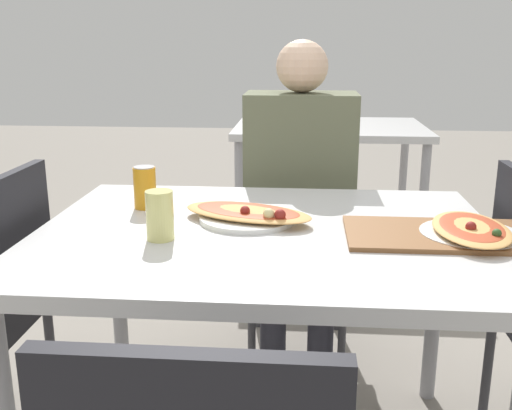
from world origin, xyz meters
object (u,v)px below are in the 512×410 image
object	(u,v)px
dining_table	(266,254)
chair_far_seated	(299,224)
drink_glass	(160,215)
pizza_second	(471,231)
soda_can	(145,187)
person_seated	(300,179)
pizza_main	(248,214)

from	to	relation	value
dining_table	chair_far_seated	size ratio (longest dim) A/B	1.37
drink_glass	pizza_second	size ratio (longest dim) A/B	0.39
soda_can	person_seated	bearing A→B (deg)	47.72
person_seated	pizza_second	distance (m)	0.83
pizza_main	drink_glass	world-z (taller)	drink_glass
pizza_main	drink_glass	xyz separation A→B (m)	(-0.20, -0.18, 0.04)
soda_can	pizza_second	distance (m)	0.91
chair_far_seated	drink_glass	size ratio (longest dim) A/B	7.05
drink_glass	pizza_second	distance (m)	0.78
pizza_second	dining_table	bearing A→B (deg)	177.15
person_seated	soda_can	distance (m)	0.68
drink_glass	soda_can	bearing A→B (deg)	111.76
pizza_main	person_seated	bearing A→B (deg)	77.28
chair_far_seated	pizza_main	xyz separation A→B (m)	(-0.14, -0.71, 0.25)
pizza_second	soda_can	bearing A→B (deg)	166.84
chair_far_seated	pizza_second	world-z (taller)	chair_far_seated
chair_far_seated	person_seated	xyz separation A→B (m)	(-0.00, -0.11, 0.21)
pizza_main	pizza_second	distance (m)	0.58
drink_glass	pizza_second	world-z (taller)	drink_glass
pizza_main	dining_table	bearing A→B (deg)	-54.15
pizza_main	soda_can	distance (m)	0.34
chair_far_seated	soda_can	world-z (taller)	chair_far_seated
chair_far_seated	pizza_second	bearing A→B (deg)	118.20
chair_far_seated	person_seated	world-z (taller)	person_seated
pizza_main	pizza_second	xyz separation A→B (m)	(0.57, -0.10, -0.00)
soda_can	drink_glass	xyz separation A→B (m)	(0.11, -0.28, -0.00)
chair_far_seated	pizza_second	size ratio (longest dim) A/B	2.74
person_seated	pizza_main	distance (m)	0.62
pizza_second	drink_glass	bearing A→B (deg)	-174.50
chair_far_seated	person_seated	size ratio (longest dim) A/B	0.72
pizza_main	soda_can	size ratio (longest dim) A/B	3.28
chair_far_seated	drink_glass	distance (m)	1.00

